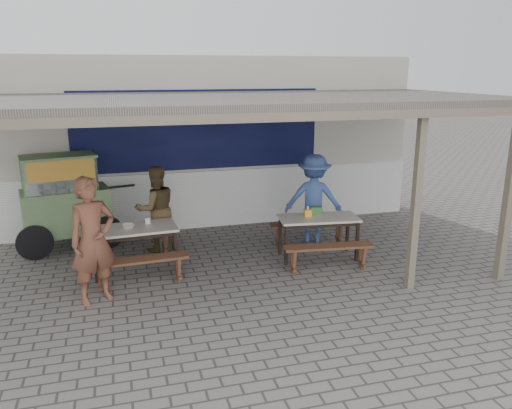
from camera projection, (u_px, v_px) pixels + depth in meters
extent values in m
plane|color=#66605D|center=(246.00, 280.00, 7.89)|extent=(60.00, 60.00, 0.00)
cube|color=beige|center=(204.00, 140.00, 10.78)|extent=(9.00, 1.20, 3.50)
cube|color=white|center=(211.00, 199.00, 10.49)|extent=(9.00, 0.10, 1.20)
cube|color=#0F134A|center=(199.00, 130.00, 10.08)|extent=(5.00, 0.03, 1.60)
cube|color=#635C55|center=(230.00, 100.00, 8.10)|extent=(9.00, 4.20, 0.12)
cube|color=#766A59|center=(266.00, 117.00, 6.22)|extent=(9.00, 0.12, 0.12)
cube|color=#766A59|center=(509.00, 197.00, 7.62)|extent=(0.12, 0.12, 2.70)
cube|color=#766A59|center=(416.00, 202.00, 7.31)|extent=(0.11, 0.11, 2.70)
cube|color=beige|center=(133.00, 229.00, 8.09)|extent=(1.42, 0.80, 0.04)
cube|color=black|center=(133.00, 232.00, 8.11)|extent=(1.32, 0.69, 0.06)
cube|color=black|center=(95.00, 261.00, 7.72)|extent=(0.05, 0.05, 0.71)
cube|color=black|center=(176.00, 252.00, 8.12)|extent=(0.05, 0.05, 0.71)
cube|color=black|center=(94.00, 249.00, 8.26)|extent=(0.05, 0.05, 0.71)
cube|color=black|center=(170.00, 241.00, 8.66)|extent=(0.05, 0.05, 0.71)
cube|color=brown|center=(139.00, 260.00, 7.57)|extent=(1.50, 0.37, 0.04)
cube|color=brown|center=(100.00, 279.00, 7.44)|extent=(0.07, 0.28, 0.41)
cube|color=brown|center=(178.00, 269.00, 7.82)|extent=(0.07, 0.28, 0.41)
cube|color=brown|center=(130.00, 234.00, 8.77)|extent=(1.50, 0.37, 0.04)
cube|color=brown|center=(96.00, 250.00, 8.64)|extent=(0.07, 0.28, 0.41)
cube|color=brown|center=(165.00, 243.00, 9.01)|extent=(0.07, 0.28, 0.41)
cube|color=beige|center=(319.00, 218.00, 8.67)|extent=(1.44, 0.79, 0.04)
cube|color=black|center=(319.00, 221.00, 8.69)|extent=(1.33, 0.68, 0.06)
cube|color=black|center=(286.00, 245.00, 8.43)|extent=(0.05, 0.05, 0.71)
cube|color=black|center=(357.00, 242.00, 8.62)|extent=(0.05, 0.05, 0.71)
cube|color=black|center=(280.00, 236.00, 8.92)|extent=(0.05, 0.05, 0.71)
cube|color=black|center=(347.00, 232.00, 9.11)|extent=(0.05, 0.05, 0.71)
cube|color=brown|center=(328.00, 246.00, 8.15)|extent=(1.50, 0.45, 0.04)
cube|color=brown|center=(293.00, 261.00, 8.13)|extent=(0.08, 0.28, 0.41)
cube|color=brown|center=(362.00, 257.00, 8.30)|extent=(0.08, 0.28, 0.41)
cube|color=brown|center=(309.00, 224.00, 9.34)|extent=(1.50, 0.45, 0.04)
cube|color=brown|center=(278.00, 237.00, 9.32)|extent=(0.08, 0.28, 0.41)
cube|color=brown|center=(339.00, 234.00, 9.49)|extent=(0.08, 0.28, 0.41)
cube|color=#6C8D5E|center=(67.00, 210.00, 9.20)|extent=(1.63, 1.07, 0.78)
cube|color=#6C8D5E|center=(69.00, 231.00, 9.31)|extent=(1.57, 1.02, 0.06)
cylinder|color=black|center=(35.00, 243.00, 8.67)|extent=(0.62, 0.18, 0.62)
cylinder|color=black|center=(107.00, 233.00, 9.22)|extent=(0.62, 0.18, 0.62)
cube|color=silver|center=(59.00, 173.00, 9.00)|extent=(1.34, 0.91, 0.61)
cube|color=#6C8D5E|center=(58.00, 156.00, 8.92)|extent=(1.39, 0.96, 0.04)
cube|color=#D35F31|center=(61.00, 171.00, 8.66)|extent=(1.10, 0.25, 0.36)
cylinder|color=black|center=(114.00, 187.00, 9.51)|extent=(0.77, 0.20, 0.04)
imported|color=brown|center=(93.00, 241.00, 6.97)|extent=(0.79, 0.68, 1.83)
imported|color=brown|center=(156.00, 209.00, 9.04)|extent=(0.87, 0.74, 1.58)
imported|color=#415DA3|center=(314.00, 198.00, 9.53)|extent=(1.26, 1.01, 1.70)
cube|color=#F7A229|center=(308.00, 213.00, 8.70)|extent=(0.13, 0.13, 0.12)
cube|color=#327032|center=(316.00, 210.00, 8.82)|extent=(0.23, 0.17, 0.14)
cylinder|color=silver|center=(148.00, 220.00, 8.29)|extent=(0.09, 0.09, 0.10)
imported|color=silver|center=(128.00, 226.00, 8.08)|extent=(0.24, 0.24, 0.05)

